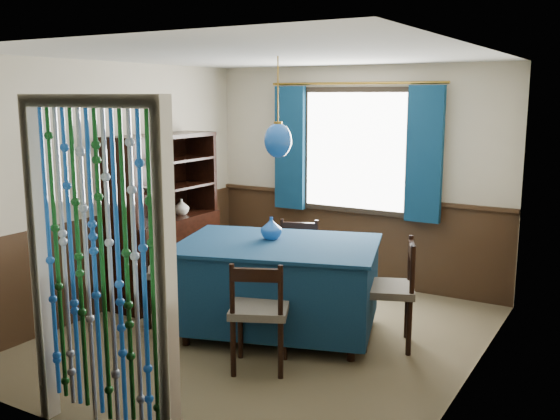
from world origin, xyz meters
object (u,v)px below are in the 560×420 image
Objects in this scene: bowl_shelf at (151,189)px; vase_sideboard at (181,206)px; dining_table at (278,282)px; sideboard at (165,242)px; chair_right at (391,290)px; vase_table at (271,229)px; chair_near at (259,312)px; chair_left at (168,271)px; pendant_lamp at (278,140)px; chair_far at (297,263)px.

bowl_shelf is 0.97× the size of vase_sideboard.
sideboard is at bearing 152.27° from dining_table.
chair_right is 5.05× the size of vase_table.
dining_table is at bearing -10.14° from sideboard.
vase_sideboard is at bearing 120.04° from chair_near.
chair_right reaches higher than chair_near.
chair_left is 2.12m from chair_right.
pendant_lamp is at bearing 83.38° from chair_right.
chair_right is at bearing 8.27° from vase_table.
pendant_lamp is 4.73× the size of bowl_shelf.
chair_right is at bearing -5.86° from vase_sideboard.
chair_left is 1.68m from pendant_lamp.
vase_sideboard reaches higher than dining_table.
vase_sideboard is (-0.47, 0.80, 0.47)m from chair_left.
pendant_lamp is 1.63m from bowl_shelf.
chair_right is (1.19, -0.46, 0.03)m from chair_far.
dining_table is 10.84× the size of vase_sideboard.
chair_right reaches higher than dining_table.
vase_table is 0.99× the size of vase_sideboard.
vase_table is (-1.12, -0.16, 0.45)m from chair_right.
sideboard reaches higher than vase_table.
pendant_lamp is (-0.99, -0.26, 1.28)m from chair_right.
chair_far is (-0.20, 0.72, -0.01)m from dining_table.
chair_right is (2.05, 0.54, -0.01)m from chair_left.
chair_right is at bearing 29.21° from chair_near.
vase_table is 1.47m from vase_sideboard.
pendant_lamp reaches higher than chair_far.
vase_sideboard is at bearing -11.35° from chair_far.
pendant_lamp is at bearing -1.47° from bowl_shelf.
sideboard is 2.00m from pendant_lamp.
bowl_shelf is (-1.80, 0.78, 0.75)m from chair_near.
chair_near is 1.05× the size of pendant_lamp.
dining_table is 1.29m from pendant_lamp.
sideboard is 0.67m from bowl_shelf.
chair_far is at bearing 105.75° from pendant_lamp.
chair_near is 1.24m from chair_right.
chair_left is at bearing -59.26° from vase_sideboard.
vase_sideboard is at bearing -176.53° from chair_left.
chair_left reaches higher than chair_near.
chair_right is at bearing -2.40° from dining_table.
chair_near is at bearing -87.70° from dining_table.
bowl_shelf is 0.54m from vase_sideboard.
bowl_shelf is (-1.40, -0.06, 0.28)m from vase_table.
vase_sideboard reaches higher than vase_table.
pendant_lamp is at bearing -37.16° from vase_table.
pendant_lamp is at bearing 85.74° from chair_far.
vase_sideboard is (-1.80, 1.26, 0.49)m from chair_near.
pendant_lamp is at bearing 77.37° from chair_left.
chair_near is (0.26, -0.74, -0.01)m from dining_table.
vase_table reaches higher than chair_left.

